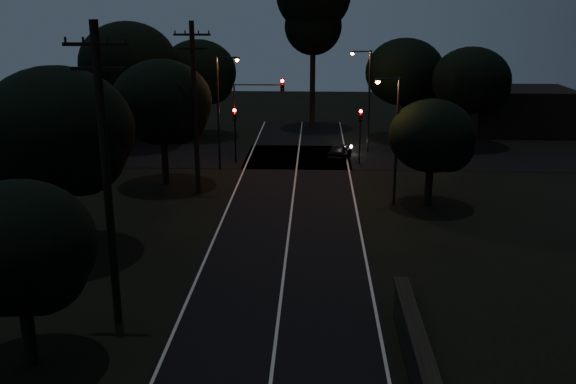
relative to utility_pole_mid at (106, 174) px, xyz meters
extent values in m
cube|color=black|center=(6.00, 7.00, -5.73)|extent=(8.00, 70.00, 0.02)
cube|color=black|center=(6.00, 27.00, -5.73)|extent=(60.00, 8.00, 0.02)
cube|color=beige|center=(6.00, 7.00, -5.71)|extent=(0.12, 70.00, 0.01)
cube|color=beige|center=(2.25, 7.00, -5.71)|extent=(0.12, 70.00, 0.01)
cube|color=beige|center=(9.75, 7.00, -5.71)|extent=(0.12, 70.00, 0.01)
cylinder|color=black|center=(0.00, 0.00, -0.24)|extent=(0.30, 0.30, 11.00)
cube|color=black|center=(0.00, 0.00, 4.46)|extent=(2.20, 0.12, 0.12)
cube|color=black|center=(0.00, 0.00, 3.66)|extent=(1.80, 0.12, 0.12)
cylinder|color=black|center=(0.00, 17.00, -0.49)|extent=(0.30, 0.30, 10.50)
cube|color=black|center=(0.00, 17.00, 3.96)|extent=(2.20, 0.12, 0.12)
cube|color=black|center=(0.00, 17.00, 3.16)|extent=(1.80, 0.12, 0.12)
cylinder|color=black|center=(-2.00, -3.00, -4.58)|extent=(0.44, 0.44, 2.33)
ellipsoid|color=black|center=(-2.00, -3.00, -1.56)|extent=(4.94, 4.94, 4.20)
sphere|color=black|center=(-1.14, -3.49, -2.05)|extent=(2.96, 2.96, 2.96)
cylinder|color=black|center=(-4.50, 7.00, -4.12)|extent=(0.44, 0.44, 3.24)
ellipsoid|color=black|center=(-4.50, 7.00, 0.13)|extent=(7.00, 7.00, 5.95)
sphere|color=black|center=(-3.27, 6.30, -0.57)|extent=(4.20, 4.20, 4.20)
cylinder|color=black|center=(-2.50, 19.00, -4.24)|extent=(0.44, 0.44, 3.00)
ellipsoid|color=black|center=(-2.50, 19.00, -0.33)|extent=(6.41, 6.41, 5.45)
sphere|color=black|center=(-1.38, 18.36, -0.97)|extent=(3.85, 3.85, 3.85)
cylinder|color=black|center=(-3.00, 35.00, -4.18)|extent=(0.44, 0.44, 3.12)
ellipsoid|color=black|center=(-3.00, 35.00, -0.11)|extent=(6.68, 6.68, 5.68)
sphere|color=black|center=(-1.83, 34.33, -0.78)|extent=(4.01, 4.01, 4.01)
cylinder|color=black|center=(-8.00, 31.00, -3.86)|extent=(0.44, 0.44, 3.76)
ellipsoid|color=black|center=(-8.00, 31.00, 1.00)|extent=(7.93, 7.93, 6.74)
sphere|color=black|center=(-6.61, 30.21, 0.21)|extent=(4.76, 4.76, 4.76)
cylinder|color=black|center=(15.00, 35.00, -4.15)|extent=(0.44, 0.44, 3.17)
ellipsoid|color=black|center=(15.00, 35.00, -0.01)|extent=(6.82, 6.82, 5.80)
sphere|color=black|center=(16.19, 34.32, -0.69)|extent=(4.09, 4.09, 4.09)
cylinder|color=black|center=(20.00, 32.00, -4.24)|extent=(0.44, 0.44, 3.00)
ellipsoid|color=black|center=(20.00, 32.00, -0.35)|extent=(6.39, 6.39, 5.43)
sphere|color=black|center=(21.12, 31.36, -0.99)|extent=(3.83, 3.83, 3.83)
cylinder|color=black|center=(14.00, 15.00, -4.57)|extent=(0.44, 0.44, 2.33)
ellipsoid|color=black|center=(14.00, 15.00, -1.55)|extent=(4.95, 4.95, 4.21)
sphere|color=black|center=(14.87, 14.51, -2.05)|extent=(2.97, 2.97, 2.97)
cylinder|color=black|center=(7.00, 40.00, -1.44)|extent=(0.50, 0.50, 8.60)
sphere|color=black|center=(7.00, 40.00, 3.65)|extent=(5.32, 5.32, 5.32)
cube|color=black|center=(-14.00, 37.00, -3.54)|extent=(10.00, 8.00, 4.40)
cube|color=black|center=(26.00, 38.00, -3.74)|extent=(9.00, 7.00, 4.00)
cylinder|color=black|center=(1.40, 25.00, -4.14)|extent=(0.12, 0.12, 3.20)
cube|color=black|center=(1.40, 25.00, -2.09)|extent=(0.28, 0.22, 0.90)
sphere|color=#FF0705|center=(1.40, 24.87, -1.79)|extent=(0.22, 0.22, 0.22)
cylinder|color=black|center=(10.60, 25.00, -4.14)|extent=(0.12, 0.12, 3.20)
cube|color=black|center=(10.60, 25.00, -2.09)|extent=(0.28, 0.22, 0.90)
sphere|color=#FF0705|center=(10.60, 24.87, -1.79)|extent=(0.22, 0.22, 0.22)
cylinder|color=black|center=(1.40, 25.00, -3.24)|extent=(0.12, 0.12, 5.00)
cube|color=black|center=(4.90, 25.00, 0.06)|extent=(0.28, 0.22, 0.90)
sphere|color=#FF0705|center=(4.90, 24.87, 0.36)|extent=(0.22, 0.22, 0.22)
cube|color=black|center=(3.15, 25.00, 0.06)|extent=(3.50, 0.08, 0.08)
cylinder|color=black|center=(0.50, 23.00, -1.74)|extent=(0.16, 0.16, 8.00)
cube|color=black|center=(1.20, 23.00, 2.16)|extent=(1.40, 0.10, 0.10)
cube|color=black|center=(1.90, 23.00, 2.11)|extent=(0.35, 0.22, 0.12)
sphere|color=orange|center=(1.90, 23.00, 2.01)|extent=(0.26, 0.26, 0.26)
cylinder|color=black|center=(11.50, 29.00, -1.74)|extent=(0.16, 0.16, 8.00)
cube|color=black|center=(10.80, 29.00, 2.16)|extent=(1.40, 0.10, 0.10)
cube|color=black|center=(10.10, 29.00, 2.11)|extent=(0.35, 0.22, 0.12)
sphere|color=orange|center=(10.10, 29.00, 2.01)|extent=(0.26, 0.26, 0.26)
cylinder|color=black|center=(12.00, 15.00, -1.99)|extent=(0.16, 0.16, 7.50)
cube|color=black|center=(11.40, 15.00, 1.66)|extent=(1.20, 0.10, 0.10)
cube|color=black|center=(10.80, 15.00, 1.61)|extent=(0.35, 0.22, 0.12)
sphere|color=orange|center=(10.80, 15.00, 1.51)|extent=(0.26, 0.26, 0.26)
imported|color=black|center=(9.20, 26.68, -5.14)|extent=(2.19, 3.77, 1.20)
camera|label=1|loc=(7.31, -21.42, 5.81)|focal=40.00mm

